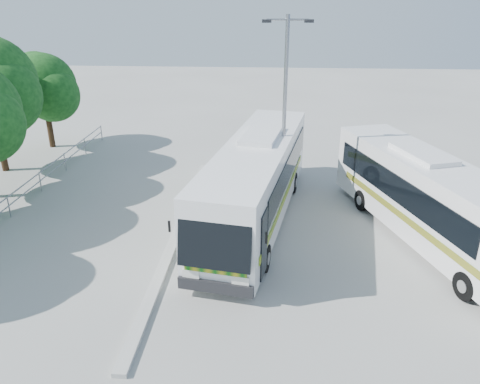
# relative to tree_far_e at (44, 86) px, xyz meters

# --- Properties ---
(ground) EXTENTS (100.00, 100.00, 0.00)m
(ground) POSITION_rel_tree_far_e_xyz_m (12.63, -13.30, -3.89)
(ground) COLOR #A4A49E
(ground) RESTS_ON ground
(kerb_divider) EXTENTS (0.40, 16.00, 0.15)m
(kerb_divider) POSITION_rel_tree_far_e_xyz_m (10.33, -11.30, -3.81)
(kerb_divider) COLOR #B2B2AD
(kerb_divider) RESTS_ON ground
(railing) EXTENTS (0.06, 22.00, 1.00)m
(railing) POSITION_rel_tree_far_e_xyz_m (2.63, -9.30, -3.15)
(railing) COLOR gray
(railing) RESTS_ON ground
(tree_far_e) EXTENTS (4.54, 4.28, 5.92)m
(tree_far_e) POSITION_rel_tree_far_e_xyz_m (0.00, 0.00, 0.00)
(tree_far_e) COLOR #382314
(tree_far_e) RESTS_ON ground
(coach_main) EXTENTS (4.63, 12.71, 3.46)m
(coach_main) POSITION_rel_tree_far_e_xyz_m (13.50, -9.83, -1.99)
(coach_main) COLOR white
(coach_main) RESTS_ON ground
(coach_adjacent) EXTENTS (5.83, 11.93, 3.27)m
(coach_adjacent) POSITION_rel_tree_far_e_xyz_m (20.36, -11.27, -2.10)
(coach_adjacent) COLOR silver
(coach_adjacent) RESTS_ON ground
(lamppost) EXTENTS (2.06, 0.37, 8.43)m
(lamppost) POSITION_rel_tree_far_e_xyz_m (14.63, -8.51, 0.76)
(lamppost) COLOR gray
(lamppost) RESTS_ON ground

